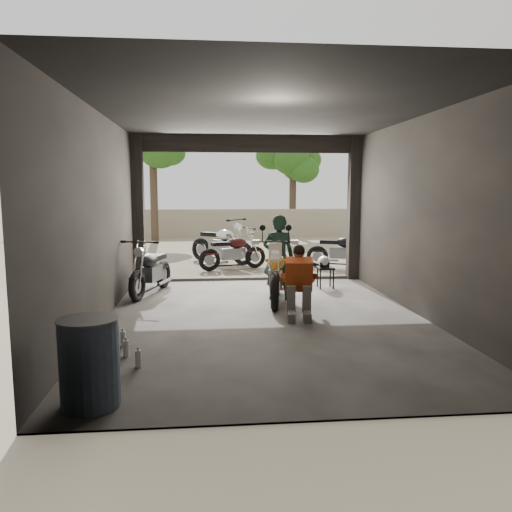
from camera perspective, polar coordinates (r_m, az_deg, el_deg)
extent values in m
plane|color=#7A6D56|center=(7.92, 1.11, -7.33)|extent=(80.00, 80.00, 0.00)
cube|color=#2D2B28|center=(7.91, 1.11, -7.26)|extent=(5.00, 7.00, 0.02)
plane|color=black|center=(7.74, 1.17, 16.22)|extent=(7.00, 7.00, 0.00)
cube|color=black|center=(4.22, 6.64, 1.53)|extent=(5.00, 0.02, 3.20)
cube|color=black|center=(7.78, -17.52, 4.01)|extent=(0.02, 7.00, 3.20)
cube|color=black|center=(8.33, 18.53, 4.18)|extent=(0.02, 7.00, 3.20)
cube|color=black|center=(11.09, -13.30, 5.13)|extent=(0.24, 0.24, 3.20)
cube|color=black|center=(11.46, 11.10, 5.27)|extent=(0.24, 0.24, 3.20)
cube|color=black|center=(11.10, -0.93, 12.68)|extent=(5.00, 0.16, 0.36)
cube|color=#2D2B28|center=(11.31, -0.93, -2.57)|extent=(5.00, 0.25, 0.08)
cube|color=gray|center=(21.66, -3.15, 3.80)|extent=(18.00, 0.30, 1.20)
cylinder|color=#382B1E|center=(20.21, -11.59, 6.77)|extent=(0.30, 0.30, 3.58)
ellipsoid|color=#1E4C14|center=(20.31, -11.76, 13.10)|extent=(2.20, 2.20, 3.14)
cylinder|color=#382B1E|center=(21.91, 4.21, 6.45)|extent=(0.30, 0.30, 3.20)
ellipsoid|color=#1E4C14|center=(21.96, 4.26, 11.68)|extent=(2.20, 2.20, 2.80)
imported|color=black|center=(9.16, 2.58, -0.22)|extent=(0.64, 0.48, 1.59)
cube|color=black|center=(10.37, 7.96, -1.38)|extent=(0.33, 0.33, 0.04)
cylinder|color=black|center=(10.25, 7.37, -2.71)|extent=(0.03, 0.03, 0.43)
cylinder|color=black|center=(10.31, 8.84, -2.67)|extent=(0.03, 0.03, 0.43)
cylinder|color=black|center=(10.51, 7.04, -2.44)|extent=(0.03, 0.03, 0.43)
cylinder|color=black|center=(10.57, 8.48, -2.41)|extent=(0.03, 0.03, 0.43)
ellipsoid|color=silver|center=(10.35, 7.75, -0.63)|extent=(0.25, 0.26, 0.23)
cylinder|color=#3D4F67|center=(5.00, -18.47, -11.64)|extent=(0.59, 0.59, 0.85)
cylinder|color=black|center=(12.39, 15.08, 2.69)|extent=(0.08, 0.08, 2.07)
cylinder|color=#B9B6A8|center=(12.33, 15.25, 6.60)|extent=(0.75, 0.03, 0.75)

